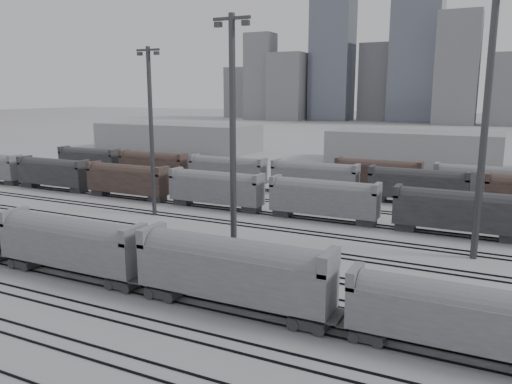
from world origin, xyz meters
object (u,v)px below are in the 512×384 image
at_px(hopper_car_a, 71,242).
at_px(hopper_car_c, 456,314).
at_px(light_mast_c, 233,136).
at_px(hopper_car_b, 233,268).

xyz_separation_m(hopper_car_a, hopper_car_c, (33.81, 0.00, -0.37)).
height_order(hopper_car_c, light_mast_c, light_mast_c).
distance_m(hopper_car_b, hopper_car_c, 16.48).
height_order(hopper_car_a, light_mast_c, light_mast_c).
relative_size(hopper_car_a, light_mast_c, 0.64).
distance_m(hopper_car_a, hopper_car_c, 33.82).
relative_size(hopper_car_b, light_mast_c, 0.67).
relative_size(hopper_car_b, hopper_car_c, 1.17).
relative_size(hopper_car_c, light_mast_c, 0.57).
relative_size(hopper_car_a, hopper_car_c, 1.12).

